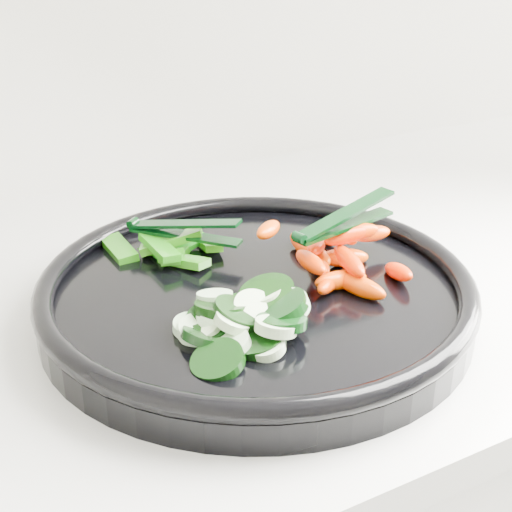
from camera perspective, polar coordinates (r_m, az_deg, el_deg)
name	(u,v)px	position (r m, az deg, el deg)	size (l,w,h in m)	color
veggie_tray	(256,292)	(0.62, 0.00, -2.90)	(0.43, 0.43, 0.04)	black
cucumber_pile	(238,320)	(0.55, -1.44, -5.14)	(0.13, 0.12, 0.04)	black
carrot_pile	(336,255)	(0.64, 6.45, 0.08)	(0.14, 0.15, 0.05)	#FF5000
pepper_pile	(168,249)	(0.67, -7.03, 0.53)	(0.10, 0.11, 0.04)	#1A6F0A
tong_carrot	(342,221)	(0.63, 6.93, 2.81)	(0.11, 0.04, 0.02)	black
tong_pepper	(181,229)	(0.67, -6.00, 2.15)	(0.09, 0.09, 0.02)	black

